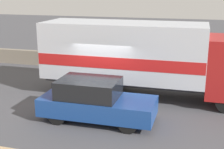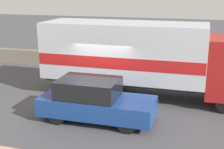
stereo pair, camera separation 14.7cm
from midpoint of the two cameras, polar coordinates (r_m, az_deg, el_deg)
name	(u,v)px [view 1 (the left image)]	position (r m, az deg, el deg)	size (l,w,h in m)	color
ground_plane	(94,111)	(12.59, -3.58, -6.66)	(80.00, 80.00, 0.00)	#47474C
stone_wall_backdrop	(129,64)	(18.30, 2.97, 1.96)	(60.00, 0.35, 0.91)	gray
box_truck	(139,56)	(13.83, 4.74, 3.48)	(8.94, 2.50, 3.30)	maroon
car_hatchback	(95,101)	(11.50, -3.47, -4.78)	(4.21, 1.72, 1.56)	navy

